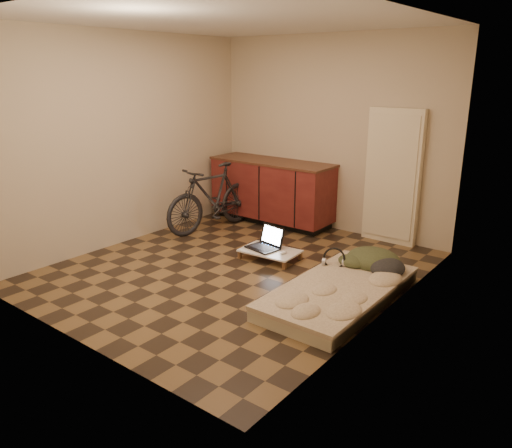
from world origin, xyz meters
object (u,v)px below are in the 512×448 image
Objects in this scene: futon at (339,292)px; laptop at (266,244)px; lap_desk at (270,251)px; bicycle at (212,194)px.

laptop is at bearing 158.34° from futon.
laptop is (-1.27, 0.51, 0.08)m from futon.
laptop is at bearing 153.62° from lap_desk.
futon is at bearing -11.68° from laptop.
futon is 1.27m from lap_desk.
bicycle reaches higher than futon.
futon is 2.59× the size of lap_desk.
bicycle is at bearing 159.93° from futon.
futon is (2.50, -0.92, -0.43)m from bicycle.
laptop is (-0.09, 0.04, 0.07)m from lap_desk.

